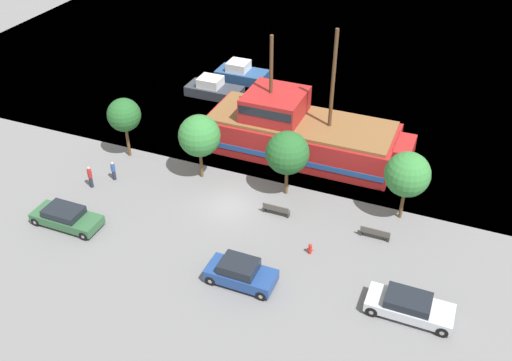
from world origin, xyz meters
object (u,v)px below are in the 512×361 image
at_px(pedestrian_walking_near, 113,171).
at_px(pedestrian_walking_far, 90,177).
at_px(bench_promenade_west, 375,233).
at_px(parked_car_curb_mid, 241,273).
at_px(pirate_ship, 299,132).
at_px(moored_boat_dockside, 214,89).
at_px(parked_car_curb_front, 66,217).
at_px(parked_car_curb_rear, 409,306).
at_px(bench_promenade_east, 276,209).
at_px(fire_hydrant, 310,248).
at_px(moored_boat_outer, 241,73).

distance_m(pedestrian_walking_near, pedestrian_walking_far, 1.80).
bearing_deg(bench_promenade_west, parked_car_curb_mid, -132.93).
distance_m(pirate_ship, moored_boat_dockside, 12.80).
distance_m(parked_car_curb_front, pedestrian_walking_far, 4.51).
distance_m(pirate_ship, pedestrian_walking_near, 14.84).
bearing_deg(parked_car_curb_front, pedestrian_walking_far, 104.39).
xyz_separation_m(pirate_ship, moored_boat_dockside, (-10.87, 6.66, -1.14)).
bearing_deg(pirate_ship, parked_car_curb_rear, -51.40).
relative_size(moored_boat_dockside, pedestrian_walking_near, 3.45).
xyz_separation_m(moored_boat_dockside, parked_car_curb_rear, (22.23, -20.89, 0.01)).
relative_size(parked_car_curb_rear, pedestrian_walking_far, 2.70).
bearing_deg(pedestrian_walking_near, pedestrian_walking_far, -124.46).
relative_size(parked_car_curb_mid, pedestrian_walking_far, 2.34).
relative_size(bench_promenade_east, bench_promenade_west, 0.97).
height_order(parked_car_curb_front, bench_promenade_east, parked_car_curb_front).
xyz_separation_m(parked_car_curb_mid, fire_hydrant, (3.08, 4.07, -0.37)).
bearing_deg(pedestrian_walking_near, parked_car_curb_front, -88.98).
relative_size(parked_car_curb_mid, bench_promenade_east, 2.21).
distance_m(parked_car_curb_front, bench_promenade_east, 14.34).
distance_m(parked_car_curb_front, parked_car_curb_rear, 22.96).
distance_m(fire_hydrant, pedestrian_walking_far, 17.38).
height_order(moored_boat_outer, parked_car_curb_front, moored_boat_outer).
distance_m(moored_boat_outer, fire_hydrant, 26.48).
bearing_deg(pedestrian_walking_near, bench_promenade_east, 2.64).
bearing_deg(parked_car_curb_rear, pirate_ship, 128.60).
xyz_separation_m(parked_car_curb_mid, pedestrian_walking_far, (-14.27, 4.93, 0.13)).
bearing_deg(parked_car_curb_rear, pedestrian_walking_far, 171.31).
bearing_deg(pedestrian_walking_near, pirate_ship, 37.79).
bearing_deg(parked_car_curb_front, parked_car_curb_mid, -2.44).
height_order(moored_boat_dockside, fire_hydrant, moored_boat_dockside).
bearing_deg(parked_car_curb_mid, fire_hydrant, 52.87).
bearing_deg(moored_boat_dockside, bench_promenade_east, -51.38).
height_order(pirate_ship, moored_boat_dockside, pirate_ship).
height_order(parked_car_curb_front, parked_car_curb_mid, parked_car_curb_mid).
bearing_deg(parked_car_curb_rear, moored_boat_dockside, 136.78).
distance_m(moored_boat_dockside, parked_car_curb_mid, 25.39).
height_order(moored_boat_dockside, parked_car_curb_front, moored_boat_dockside).
height_order(pirate_ship, fire_hydrant, pirate_ship).
distance_m(fire_hydrant, bench_promenade_west, 4.65).
relative_size(parked_car_curb_front, parked_car_curb_mid, 1.15).
height_order(moored_boat_outer, bench_promenade_west, moored_boat_outer).
xyz_separation_m(moored_boat_outer, parked_car_curb_rear, (21.11, -25.04, -0.05)).
xyz_separation_m(parked_car_curb_rear, fire_hydrant, (-6.72, 2.82, -0.28)).
distance_m(moored_boat_dockside, parked_car_curb_rear, 30.50).
height_order(parked_car_curb_rear, fire_hydrant, parked_car_curb_rear).
height_order(parked_car_curb_front, bench_promenade_west, parked_car_curb_front).
bearing_deg(parked_car_curb_front, bench_promenade_west, 18.31).
distance_m(parked_car_curb_rear, fire_hydrant, 7.29).
distance_m(bench_promenade_west, pedestrian_walking_near, 19.88).
bearing_deg(moored_boat_outer, pedestrian_walking_near, -95.58).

